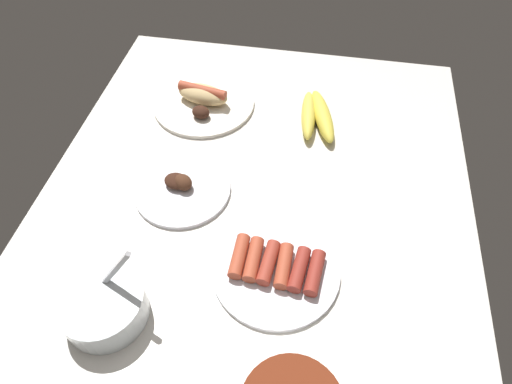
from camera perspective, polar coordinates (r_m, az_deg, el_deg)
The scene contains 6 objects.
ground_plane at distance 90.42cm, azimuth -0.82°, elevation -3.98°, with size 120.00×90.00×3.00cm, color silver.
plate_grilled_meat at distance 94.32cm, azimuth -9.57°, elevation 0.56°, with size 20.42×20.42×4.04cm.
bowl_coleslaw at distance 80.24cm, azimuth -19.20°, elevation -13.65°, with size 14.45×14.45×16.03cm.
banana_bunch at distance 108.44cm, azimuth 7.79°, elevation 9.81°, with size 18.98×10.32×3.89cm.
plate_sausages at distance 81.90cm, azimuth 2.59°, elevation -9.71°, with size 23.78×23.78×3.58cm.
plate_hotdog_assembled at distance 113.03cm, azimuth -6.84°, elevation 11.77°, with size 25.37×25.37×5.61cm.
Camera 1 is at (-50.84, -10.41, 72.54)cm, focal length 30.89 mm.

